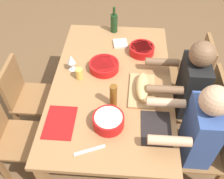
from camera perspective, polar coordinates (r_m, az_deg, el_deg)
ground_plane at (r=2.85m, az=0.00°, el=-8.62°), size 8.00×8.00×0.00m
dining_table at (r=2.33m, az=0.00°, el=0.56°), size 1.75×1.06×0.74m
chair_near_right at (r=2.89m, az=17.86°, el=4.12°), size 0.40×0.40×0.85m
chair_far_center at (r=2.65m, az=-18.78°, el=-1.19°), size 0.40×0.40×0.85m
chair_near_left at (r=2.30m, az=21.30°, el=-12.42°), size 0.40×0.40×0.85m
diner_near_left at (r=2.08m, az=18.03°, el=-9.43°), size 0.41×0.53×1.20m
chair_far_left at (r=2.39m, az=-22.12°, el=-9.81°), size 0.40×0.40×0.85m
chair_near_center at (r=2.57m, az=19.37°, el=-3.21°), size 0.40×0.40×0.85m
diner_near_center at (r=2.37m, az=16.38°, el=0.28°), size 0.41×0.53×1.20m
serving_bowl_fruit at (r=2.37m, az=-1.80°, el=5.40°), size 0.28×0.28×0.07m
serving_bowl_pasta at (r=1.93m, az=-0.81°, el=-6.97°), size 0.24×0.24×0.10m
serving_bowl_salad at (r=2.56m, az=6.74°, el=9.03°), size 0.25×0.25×0.08m
cutting_board at (r=2.20m, az=6.76°, el=-0.24°), size 0.41×0.23×0.02m
bread_loaf at (r=2.16m, az=6.88°, el=0.75°), size 0.32×0.12×0.09m
wine_bottle at (r=2.82m, az=0.46°, el=14.83°), size 0.08×0.08×0.29m
beer_bottle at (r=2.01m, az=0.31°, el=-1.46°), size 0.06×0.06×0.22m
wine_glass at (r=2.34m, az=-9.21°, el=6.59°), size 0.08×0.08×0.17m
cup_far_center at (r=2.29m, az=-7.39°, el=3.57°), size 0.07×0.07×0.10m
placemat_near_left at (r=1.98m, az=9.91°, el=-8.54°), size 0.32×0.23×0.01m
placemat_far_left at (r=2.02m, az=-11.65°, el=-7.25°), size 0.32×0.23×0.01m
carving_knife at (r=1.86m, az=-5.06°, el=-13.50°), size 0.11×0.22×0.01m
napkin_stack at (r=2.68m, az=1.89°, el=10.34°), size 0.16×0.16×0.02m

